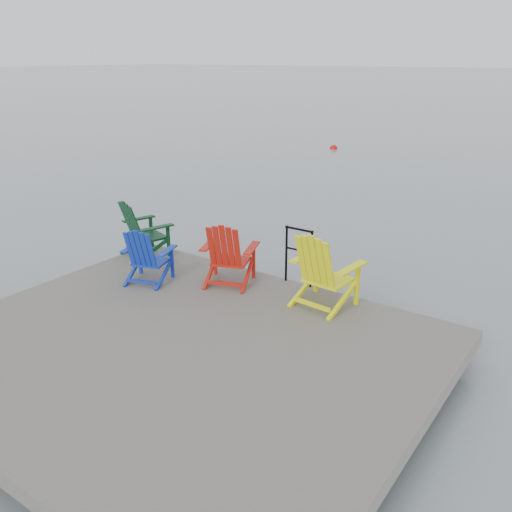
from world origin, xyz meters
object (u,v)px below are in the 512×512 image
Objects in this scene: handrail at (299,251)px; chair_blue at (146,255)px; chair_green at (142,228)px; buoy_b at (334,149)px; chair_red at (228,253)px; chair_yellow at (323,269)px.

handrail is 1.00× the size of chair_blue.
chair_green is 1.25m from chair_blue.
handrail is 2.68× the size of buoy_b.
chair_red is 16.64m from buoy_b.
chair_red is at bearing 13.58° from chair_blue.
chair_yellow is (3.58, -0.02, 0.05)m from chair_green.
chair_blue is (-1.94, -1.30, -0.09)m from handrail.
chair_green reaches higher than handrail.
chair_green is 0.91× the size of chair_yellow.
handrail reaches higher than chair_blue.
buoy_b is (-6.17, 15.42, -1.01)m from chair_red.
chair_green is at bearing -74.79° from buoy_b.
chair_green is (-2.89, -0.48, -0.04)m from handrail.
handrail is at bearing 14.67° from chair_red.
handrail is 2.93m from chair_green.
chair_green reaches higher than chair_blue.
handrail is 0.90× the size of chair_green.
chair_yellow is (0.69, -0.49, 0.01)m from handrail.
chair_yellow reaches higher than chair_blue.
chair_red is 3.01× the size of buoy_b.
chair_yellow is (2.63, 0.80, 0.10)m from chair_blue.
buoy_b is at bearing 121.81° from chair_green.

